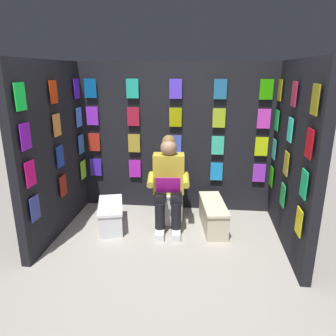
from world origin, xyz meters
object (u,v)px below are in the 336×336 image
toilet (169,196)px  comic_longbox_far (111,215)px  person_reading (168,182)px  comic_longbox_near (213,215)px

toilet → comic_longbox_far: size_ratio=1.06×
toilet → person_reading: size_ratio=0.65×
toilet → comic_longbox_far: bearing=21.2°
person_reading → comic_longbox_far: 0.87m
toilet → comic_longbox_near: bearing=154.5°
toilet → comic_longbox_near: toilet is taller
person_reading → comic_longbox_near: bearing=175.2°
toilet → comic_longbox_far: toilet is taller
person_reading → comic_longbox_near: (-0.58, -0.00, -0.42)m
toilet → person_reading: 0.35m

